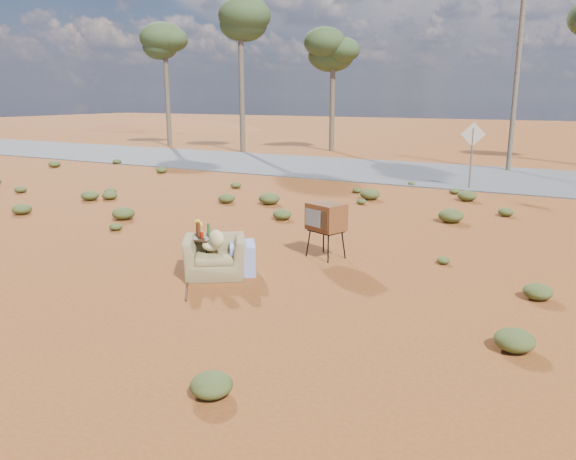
% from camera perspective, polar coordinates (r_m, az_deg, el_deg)
% --- Properties ---
extents(ground, '(140.00, 140.00, 0.00)m').
position_cam_1_polar(ground, '(9.24, -6.22, -5.77)').
color(ground, brown).
rests_on(ground, ground).
extents(highway, '(140.00, 7.00, 0.04)m').
position_cam_1_polar(highway, '(22.90, 15.65, 5.44)').
color(highway, '#565659').
rests_on(highway, ground).
extents(dirt_mound, '(26.00, 18.00, 2.00)m').
position_cam_1_polar(dirt_mound, '(54.11, -12.10, 10.00)').
color(dirt_mound, brown).
rests_on(dirt_mound, ground).
extents(armchair, '(1.33, 1.32, 0.91)m').
position_cam_1_polar(armchair, '(9.75, -6.94, -2.14)').
color(armchair, olive).
rests_on(armchair, ground).
extents(tv_unit, '(0.79, 0.72, 1.06)m').
position_cam_1_polar(tv_unit, '(10.64, 3.88, 1.26)').
color(tv_unit, black).
rests_on(tv_unit, ground).
extents(side_table, '(0.49, 0.49, 0.89)m').
position_cam_1_polar(side_table, '(9.96, -8.80, -0.53)').
color(side_table, '#352113').
rests_on(side_table, ground).
extents(rusty_bar, '(0.83, 1.10, 0.04)m').
position_cam_1_polar(rusty_bar, '(9.32, -10.19, -5.61)').
color(rusty_bar, '#4D2414').
rests_on(rusty_bar, ground).
extents(road_sign, '(0.78, 0.06, 2.19)m').
position_cam_1_polar(road_sign, '(19.52, 18.22, 8.34)').
color(road_sign, brown).
rests_on(road_sign, ground).
extents(eucalyptus_far_left, '(3.20, 3.20, 7.10)m').
position_cam_1_polar(eucalyptus_far_left, '(35.70, -12.39, 17.88)').
color(eucalyptus_far_left, brown).
rests_on(eucalyptus_far_left, ground).
extents(eucalyptus_left, '(3.20, 3.20, 8.10)m').
position_cam_1_polar(eucalyptus_left, '(31.43, -4.86, 20.56)').
color(eucalyptus_left, brown).
rests_on(eucalyptus_left, ground).
extents(eucalyptus_near_left, '(3.20, 3.20, 6.60)m').
position_cam_1_polar(eucalyptus_near_left, '(32.01, 4.61, 17.79)').
color(eucalyptus_near_left, brown).
rests_on(eucalyptus_near_left, ground).
extents(utility_pole_center, '(1.40, 0.20, 8.00)m').
position_cam_1_polar(utility_pole_center, '(24.85, 22.29, 15.11)').
color(utility_pole_center, brown).
rests_on(utility_pole_center, ground).
extents(scrub_patch, '(17.49, 8.07, 0.33)m').
position_cam_1_polar(scrub_patch, '(13.26, 1.64, 0.89)').
color(scrub_patch, '#425023').
rests_on(scrub_patch, ground).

